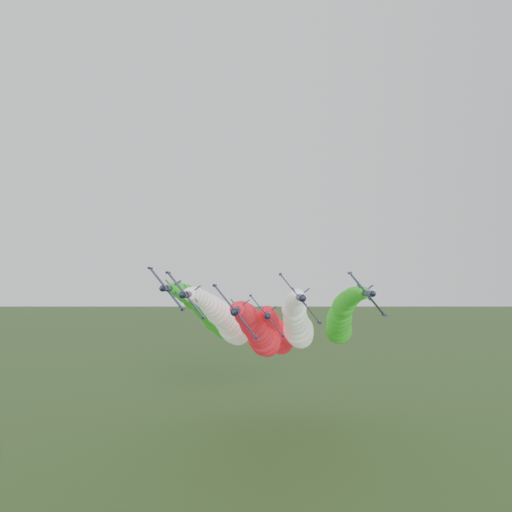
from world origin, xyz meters
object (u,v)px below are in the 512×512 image
object	(u,v)px
jet_outer_left	(212,315)
jet_trail	(277,333)
jet_inner_left	(227,322)
jet_inner_right	(298,325)
jet_outer_right	(340,320)
jet_lead	(260,333)

from	to	relation	value
jet_outer_left	jet_trail	bearing A→B (deg)	16.10
jet_inner_left	jet_trail	distance (m)	18.92
jet_inner_right	jet_outer_right	size ratio (longest dim) A/B	0.99
jet_lead	jet_inner_right	bearing A→B (deg)	30.73
jet_outer_left	jet_trail	distance (m)	21.40
jet_inner_left	jet_outer_left	xyz separation A→B (m)	(-5.18, 5.53, 1.53)
jet_inner_left	jet_trail	world-z (taller)	jet_inner_left
jet_lead	jet_inner_left	xyz separation A→B (m)	(-9.56, 11.71, 2.20)
jet_inner_right	jet_trail	world-z (taller)	jet_inner_right
jet_inner_right	jet_lead	bearing A→B (deg)	-149.27
jet_inner_left	jet_outer_right	bearing A→B (deg)	10.35
jet_lead	jet_inner_left	world-z (taller)	jet_inner_left
jet_inner_right	jet_outer_left	size ratio (longest dim) A/B	1.00
jet_lead	jet_trail	world-z (taller)	jet_lead
jet_inner_right	jet_outer_right	xyz separation A→B (m)	(13.77, 11.64, 0.56)
jet_inner_right	jet_outer_right	distance (m)	18.04
jet_outer_left	jet_outer_right	world-z (taller)	jet_outer_left
jet_lead	jet_trail	bearing A→B (deg)	77.63
jet_inner_left	jet_outer_right	xyz separation A→B (m)	(33.83, 6.18, 0.16)
jet_outer_left	jet_outer_right	xyz separation A→B (m)	(39.01, 0.65, -1.37)
jet_inner_right	jet_outer_left	distance (m)	27.61
jet_lead	jet_outer_left	world-z (taller)	jet_outer_left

